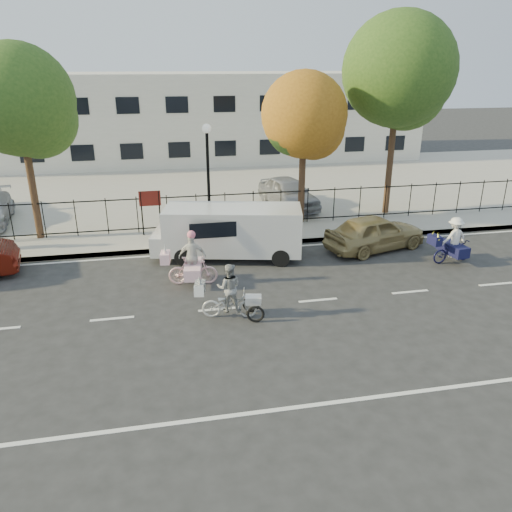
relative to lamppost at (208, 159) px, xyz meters
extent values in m
plane|color=#333334|center=(-0.50, -6.80, -3.11)|extent=(120.00, 120.00, 0.00)
cube|color=#A8A399|center=(-0.50, -1.75, -3.04)|extent=(60.00, 0.10, 0.15)
cube|color=#A8A399|center=(-0.50, -0.70, -3.04)|extent=(60.00, 2.20, 0.15)
cube|color=#A8A399|center=(-0.50, 8.20, -3.04)|extent=(60.00, 15.60, 0.15)
cube|color=silver|center=(-0.50, 18.20, -0.11)|extent=(34.00, 10.00, 6.00)
cylinder|color=black|center=(0.00, 0.00, -0.96)|extent=(0.12, 0.12, 4.00)
sphere|color=white|center=(0.00, 0.00, 1.19)|extent=(0.36, 0.36, 0.36)
cylinder|color=black|center=(-2.70, 0.00, -2.06)|extent=(0.06, 0.06, 1.80)
cylinder|color=black|center=(-2.00, 0.00, -2.06)|extent=(0.06, 0.06, 1.80)
cube|color=#59140F|center=(-2.35, 0.00, -1.46)|extent=(0.85, 0.04, 0.60)
imported|color=silver|center=(-0.26, -7.31, -2.71)|extent=(1.61, 0.83, 0.80)
imported|color=white|center=(-0.26, -7.31, -2.21)|extent=(0.78, 0.66, 1.41)
cube|color=white|center=(-1.05, -7.16, -2.22)|extent=(0.36, 0.53, 0.32)
cone|color=white|center=(-1.05, -7.05, -2.01)|extent=(0.12, 0.12, 0.16)
cone|color=white|center=(-1.05, -7.26, -2.01)|extent=(0.12, 0.12, 0.16)
torus|color=black|center=(0.39, -7.76, -2.86)|extent=(0.50, 0.17, 0.50)
torus|color=black|center=(0.39, -7.14, -2.86)|extent=(0.50, 0.17, 0.50)
cube|color=white|center=(0.39, -7.45, -2.58)|extent=(0.50, 0.39, 0.22)
imported|color=#F7BCC2|center=(-1.08, -4.88, -2.64)|extent=(1.61, 0.64, 0.94)
imported|color=silver|center=(-1.08, -4.88, -2.16)|extent=(0.91, 0.47, 1.49)
cube|color=#FFC2CE|center=(-1.92, -4.77, -2.17)|extent=(0.35, 0.55, 0.34)
cone|color=white|center=(-1.92, -4.77, -1.87)|extent=(0.11, 0.11, 0.30)
cube|color=#FFC2CE|center=(-1.08, -4.88, -2.59)|extent=(0.67, 1.28, 0.38)
sphere|color=pink|center=(-1.08, -4.88, -1.43)|extent=(0.26, 0.26, 0.26)
imported|color=#101035|center=(8.14, -4.74, -2.70)|extent=(1.64, 0.76, 0.83)
imported|color=white|center=(8.14, -4.74, -2.18)|extent=(1.00, 0.66, 1.45)
cube|color=#111238|center=(7.32, -4.85, -2.19)|extent=(0.34, 0.54, 0.33)
cone|color=yellow|center=(7.32, -4.69, -2.01)|extent=(0.11, 0.22, 0.30)
cone|color=yellow|center=(7.32, -5.02, -2.01)|extent=(0.11, 0.22, 0.30)
cube|color=#111238|center=(8.14, -4.74, -2.61)|extent=(0.67, 1.26, 0.37)
cube|color=white|center=(0.55, -2.80, -2.04)|extent=(5.11, 2.80, 1.61)
cube|color=white|center=(-2.10, -2.80, -2.48)|extent=(0.82, 1.80, 0.72)
cylinder|color=black|center=(-1.16, -3.59, -2.80)|extent=(0.66, 0.36, 0.63)
cylinder|color=black|center=(-1.16, -2.01, -2.80)|extent=(0.66, 0.36, 0.63)
cylinder|color=black|center=(2.25, -3.59, -2.80)|extent=(0.66, 0.36, 0.63)
cylinder|color=black|center=(2.25, -2.01, -2.80)|extent=(0.66, 0.36, 0.63)
imported|color=#9E8A55|center=(5.95, -3.00, -2.43)|extent=(4.27, 2.66, 1.36)
imported|color=#97989E|center=(4.09, 2.91, -2.25)|extent=(2.51, 4.45, 1.43)
cylinder|color=#442D1D|center=(-6.74, 0.50, -0.74)|extent=(0.28, 0.28, 4.74)
sphere|color=#385B1E|center=(-6.74, 0.50, 2.30)|extent=(4.06, 4.06, 4.06)
sphere|color=#385B1E|center=(-6.24, 0.70, 1.62)|extent=(2.98, 2.98, 2.98)
cylinder|color=#442D1D|center=(4.03, 0.50, -1.06)|extent=(0.28, 0.28, 4.11)
sphere|color=#9F6219|center=(4.03, 0.50, 1.58)|extent=(3.52, 3.52, 3.52)
sphere|color=#9F6219|center=(4.53, 0.70, 1.00)|extent=(2.58, 2.58, 2.58)
cylinder|color=#442D1D|center=(8.33, 1.17, -0.32)|extent=(0.28, 0.28, 5.59)
sphere|color=#385B1E|center=(8.33, 1.17, 3.27)|extent=(4.79, 4.79, 4.79)
sphere|color=#385B1E|center=(8.83, 1.37, 2.47)|extent=(3.51, 3.51, 3.51)
camera|label=1|loc=(-1.95, -19.66, 3.57)|focal=35.00mm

